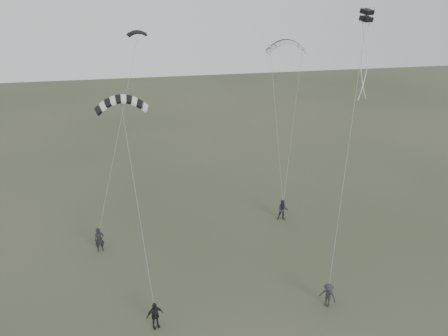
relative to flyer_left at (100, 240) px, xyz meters
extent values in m
plane|color=#363E29|center=(8.35, -7.09, -0.97)|extent=(140.00, 140.00, 0.00)
imported|color=black|center=(0.00, 0.00, 0.00)|extent=(0.79, 0.59, 1.94)
imported|color=#27282D|center=(15.14, 1.86, -0.05)|extent=(1.03, 0.88, 1.84)
imported|color=black|center=(3.77, -8.86, -0.08)|extent=(1.13, 0.75, 1.78)
imported|color=#252629|center=(14.60, -9.07, -0.13)|extent=(1.20, 1.22, 1.68)
camera|label=1|loc=(4.02, -29.42, 18.34)|focal=35.00mm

